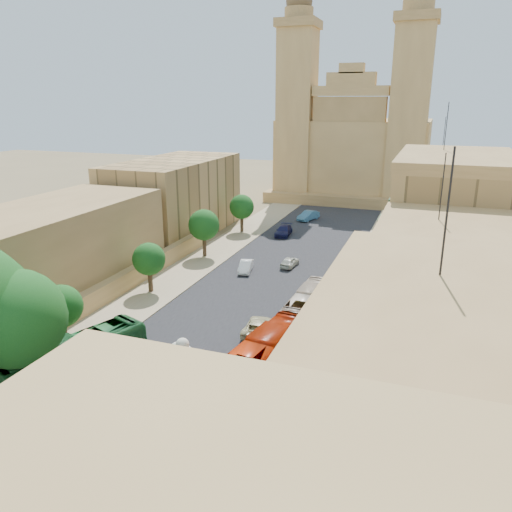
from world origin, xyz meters
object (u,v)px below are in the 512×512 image
Objects in this scene: street_tree_b at (149,259)px; car_white_a at (246,266)px; church at (354,146)px; bus_green_north at (74,358)px; bus_cream_east at (307,305)px; car_white_b at (290,262)px; red_truck at (181,372)px; bus_red_east at (263,359)px; car_dkblue at (284,231)px; car_blue_b at (308,216)px; pedestrian_a at (323,408)px; car_blue_a at (120,355)px; street_tree_a at (61,307)px; street_tree_d at (242,207)px; car_cream at (258,326)px; street_tree_c at (204,225)px; pedestrian_c at (286,392)px; olive_pickup at (314,314)px.

street_tree_b is 10.95m from car_white_a.
church is 3.57× the size of bus_green_north.
car_white_b is (-5.15, 12.62, -0.69)m from bus_cream_east.
red_truck is 0.55× the size of bus_red_east.
bus_red_east is (4.30, 3.14, 0.06)m from red_truck.
car_dkblue is at bearing -66.15° from bus_red_east.
car_blue_b is at bearing 77.04° from car_white_a.
bus_cream_east is at bearing -74.43° from pedestrian_a.
church reaches higher than car_blue_a.
church reaches higher than car_dkblue.
street_tree_a reaches higher than red_truck.
car_blue_a is 1.18× the size of car_white_b.
street_tree_d reaches higher than car_cream.
church is 6.11× the size of red_truck.
street_tree_c is 3.28× the size of pedestrian_c.
car_white_a is at bearing -94.29° from church.
car_dkblue is 13.17m from car_white_b.
red_truck is 25.98m from car_white_b.
car_white_b is at bearing 90.98° from red_truck.
street_tree_c reaches higher than street_tree_b.
car_white_a is at bearing -61.77° from pedestrian_a.
church is at bearing -84.33° from car_white_b.
red_truck is at bearing -52.80° from street_tree_b.
street_tree_a is at bearing 149.49° from car_blue_a.
bus_red_east reaches higher than car_cream.
pedestrian_a is at bearing -71.35° from car_white_a.
red_truck is at bearing 72.95° from bus_cream_east.
car_white_a is at bearing -56.87° from bus_red_east.
car_cream is 9.80m from pedestrian_c.
car_white_a is at bearing -93.31° from car_dkblue.
car_blue_a reaches higher than car_cream.
street_tree_d is (-10.00, -30.61, -6.05)m from church.
street_tree_b is 24.83m from car_dkblue.
bus_red_east is 3.06× the size of car_white_a.
street_tree_d is at bearing 115.99° from bus_green_north.
red_truck is 13.54m from olive_pickup.
street_tree_d is 43.29m from pedestrian_a.
bus_red_east is at bearing 108.05° from car_cream.
olive_pickup is 1.57× the size of car_white_b.
car_blue_a is 2.28× the size of pedestrian_c.
car_blue_b is at bearing 72.06° from street_tree_c.
bus_cream_east is at bearing 130.47° from olive_pickup.
car_dkblue is 9.84m from car_blue_b.
pedestrian_c is at bearing -75.23° from car_white_a.
car_cream is 39.12m from car_blue_b.
olive_pickup is at bearing -83.46° from church.
church reaches higher than pedestrian_a.
car_cream is at bearing 28.94° from street_tree_a.
car_cream is (2.69, -59.60, -8.94)m from church.
car_blue_b is (7.04, 45.73, -2.53)m from street_tree_a.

